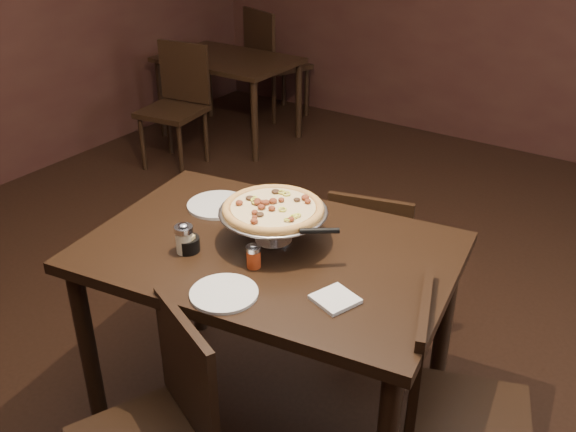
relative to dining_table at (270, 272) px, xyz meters
The scene contains 16 objects.
room 0.69m from the dining_table, 64.16° to the left, with size 6.04×7.04×2.84m.
dining_table is the anchor object (origin of this frame).
background_table 3.33m from the dining_table, 131.53° to the left, with size 1.12×0.74×0.70m.
pizza_stand 0.25m from the dining_table, 104.96° to the left, with size 0.40×0.40×0.17m.
parmesan_shaker 0.35m from the dining_table, 139.72° to the right, with size 0.07×0.07×0.12m.
pepper_flake_shaker 0.21m from the dining_table, 76.47° to the right, with size 0.05×0.05×0.09m.
packet_caddy 0.33m from the dining_table, 141.40° to the right, with size 0.09×0.09×0.07m.
napkin_stack 0.42m from the dining_table, 22.56° to the right, with size 0.13×0.13×0.01m, color silver.
plate_left 0.41m from the dining_table, 157.89° to the left, with size 0.25×0.25×0.01m, color silver.
plate_near 0.35m from the dining_table, 80.74° to the right, with size 0.23×0.23×0.01m, color silver.
serving_spatula 0.32m from the dining_table, ahead, with size 0.18×0.18×0.03m.
chair_far 0.77m from the dining_table, 83.71° to the left, with size 0.46×0.46×0.82m.
chair_near 0.67m from the dining_table, 90.41° to the right, with size 0.53×0.53×0.86m.
chair_side 0.78m from the dining_table, ahead, with size 0.52×0.52×0.88m.
bg_chair_far 3.85m from the dining_table, 125.28° to the left, with size 0.60×0.60×0.99m.
bg_chair_near 2.85m from the dining_table, 140.08° to the left, with size 0.49×0.49×0.93m.
Camera 1 is at (1.20, -1.73, 2.05)m, focal length 40.00 mm.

